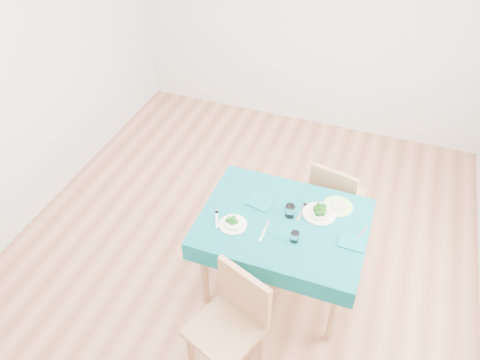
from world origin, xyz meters
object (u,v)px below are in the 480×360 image
(bowl_near, at_px, (233,222))
(side_plate, at_px, (338,206))
(chair_near, at_px, (224,321))
(bowl_far, at_px, (320,211))
(table, at_px, (281,254))
(chair_far, at_px, (338,191))

(bowl_near, xyz_separation_m, side_plate, (0.68, 0.45, -0.03))
(chair_near, bearing_deg, bowl_far, 89.09)
(table, distance_m, chair_near, 0.82)
(chair_far, bearing_deg, side_plate, 108.41)
(chair_near, height_order, bowl_far, chair_near)
(table, xyz_separation_m, bowl_near, (-0.33, -0.17, 0.41))
(chair_near, height_order, bowl_near, chair_near)
(chair_near, bearing_deg, chair_far, 95.08)
(table, relative_size, side_plate, 5.38)
(bowl_near, relative_size, side_plate, 0.91)
(table, xyz_separation_m, bowl_far, (0.23, 0.16, 0.42))
(chair_near, xyz_separation_m, bowl_far, (0.39, 0.95, 0.26))
(chair_near, bearing_deg, side_plate, 86.30)
(chair_far, height_order, bowl_far, chair_far)
(bowl_far, height_order, side_plate, bowl_far)
(bowl_near, height_order, bowl_far, bowl_far)
(side_plate, bearing_deg, table, -140.41)
(bowl_near, distance_m, bowl_far, 0.65)
(chair_near, xyz_separation_m, side_plate, (0.50, 1.08, 0.23))
(table, distance_m, bowl_near, 0.55)
(table, relative_size, chair_far, 1.20)
(chair_far, bearing_deg, chair_near, 85.88)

